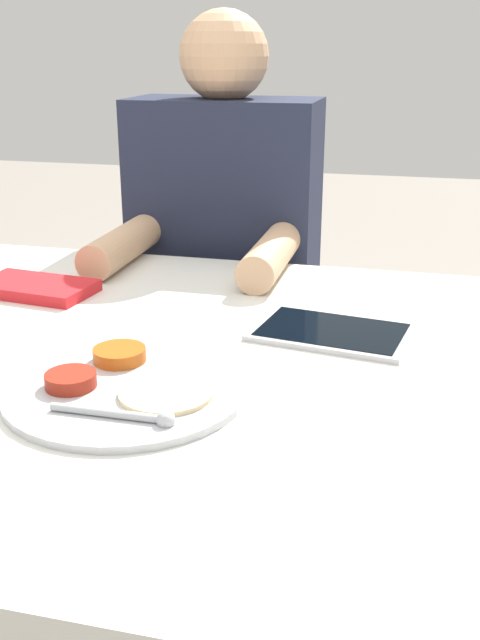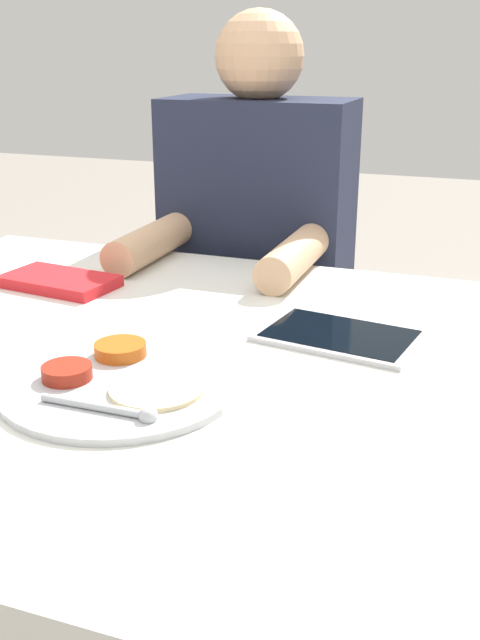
{
  "view_description": "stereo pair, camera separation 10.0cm",
  "coord_description": "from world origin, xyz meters",
  "px_view_note": "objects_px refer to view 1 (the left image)",
  "views": [
    {
      "loc": [
        0.34,
        -0.9,
        1.13
      ],
      "look_at": [
        0.11,
        0.01,
        0.79
      ],
      "focal_mm": 42.0,
      "sensor_mm": 36.0,
      "label": 1
    },
    {
      "loc": [
        0.43,
        -0.87,
        1.13
      ],
      "look_at": [
        0.11,
        0.01,
        0.79
      ],
      "focal_mm": 42.0,
      "sensor_mm": 36.0,
      "label": 2
    }
  ],
  "objects_px": {
    "person_diner": "(225,310)",
    "thali_tray": "(128,386)",
    "tablet_device": "(332,332)",
    "red_notebook": "(35,288)"
  },
  "relations": [
    {
      "from": "red_notebook",
      "to": "person_diner",
      "type": "xyz_separation_m",
      "value": [
        0.22,
        0.43,
        -0.17
      ]
    },
    {
      "from": "thali_tray",
      "to": "red_notebook",
      "type": "relative_size",
      "value": 1.44
    },
    {
      "from": "red_notebook",
      "to": "tablet_device",
      "type": "height_order",
      "value": "red_notebook"
    },
    {
      "from": "red_notebook",
      "to": "person_diner",
      "type": "relative_size",
      "value": 0.18
    },
    {
      "from": "thali_tray",
      "to": "person_diner",
      "type": "height_order",
      "value": "person_diner"
    },
    {
      "from": "thali_tray",
      "to": "tablet_device",
      "type": "bearing_deg",
      "value": 48.98
    },
    {
      "from": "thali_tray",
      "to": "person_diner",
      "type": "distance_m",
      "value": 0.79
    },
    {
      "from": "person_diner",
      "to": "thali_tray",
      "type": "bearing_deg",
      "value": -83.99
    },
    {
      "from": "person_diner",
      "to": "tablet_device",
      "type": "bearing_deg",
      "value": -59.23
    },
    {
      "from": "red_notebook",
      "to": "person_diner",
      "type": "distance_m",
      "value": 0.52
    }
  ]
}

